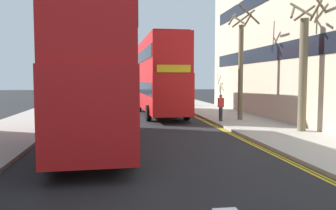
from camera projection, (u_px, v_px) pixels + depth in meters
name	position (u px, v px, depth m)	size (l,w,h in m)	color
sidewalk_right	(269.00, 130.00, 17.46)	(4.00, 80.00, 0.14)	#ADA89E
sidewalk_left	(1.00, 136.00, 15.57)	(4.00, 80.00, 0.14)	#ADA89E
kerb_line_outer	(245.00, 139.00, 15.19)	(0.10, 56.00, 0.01)	yellow
kerb_line_inner	(241.00, 139.00, 15.16)	(0.10, 56.00, 0.01)	yellow
double_decker_bus_away	(94.00, 70.00, 13.47)	(3.10, 10.89, 5.64)	red
double_decker_bus_oncoming	(160.00, 74.00, 25.05)	(3.02, 10.87, 5.64)	red
pedestrian_far	(221.00, 107.00, 20.65)	(0.34, 0.22, 1.62)	#2D2D38
street_tree_near	(241.00, 64.00, 21.29)	(1.92, 2.04, 7.02)	#6B6047
street_tree_mid	(303.00, 69.00, 16.52)	(1.91, 1.92, 6.60)	#6B6047
street_tree_far	(183.00, 81.00, 33.42)	(1.54, 1.72, 5.19)	#6B6047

